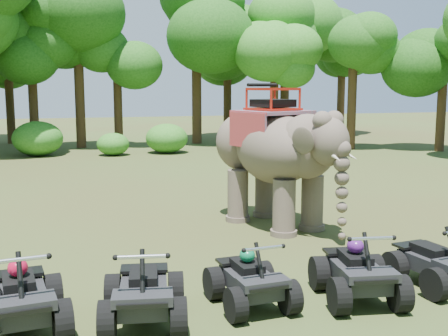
% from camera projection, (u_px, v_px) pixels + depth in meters
% --- Properties ---
extents(ground, '(110.00, 110.00, 0.00)m').
position_uv_depth(ground, '(241.00, 271.00, 11.12)').
color(ground, '#47381E').
rests_on(ground, ground).
extents(elephant, '(3.32, 4.77, 3.68)m').
position_uv_depth(elephant, '(274.00, 156.00, 14.52)').
color(elephant, brown).
rests_on(elephant, ground).
extents(atv_0, '(1.53, 1.96, 1.34)m').
position_uv_depth(atv_0, '(19.00, 289.00, 8.28)').
color(atv_0, black).
rests_on(atv_0, ground).
extents(atv_1, '(1.53, 1.92, 1.29)m').
position_uv_depth(atv_1, '(143.00, 284.00, 8.59)').
color(atv_1, black).
rests_on(atv_1, ground).
extents(atv_2, '(1.28, 1.67, 1.18)m').
position_uv_depth(atv_2, '(250.00, 272.00, 9.29)').
color(atv_2, black).
rests_on(atv_2, ground).
extents(atv_3, '(1.52, 1.91, 1.28)m').
position_uv_depth(atv_3, '(358.00, 264.00, 9.55)').
color(atv_3, black).
rests_on(atv_3, ground).
extents(atv_4, '(1.38, 1.76, 1.21)m').
position_uv_depth(atv_4, '(436.00, 255.00, 10.19)').
color(atv_4, black).
rests_on(atv_4, ground).
extents(tree_0, '(4.92, 4.92, 7.02)m').
position_uv_depth(tree_0, '(118.00, 87.00, 33.48)').
color(tree_0, '#195114').
rests_on(tree_0, ground).
extents(tree_1, '(6.91, 6.91, 9.87)m').
position_uv_depth(tree_1, '(196.00, 64.00, 34.80)').
color(tree_1, '#195114').
rests_on(tree_1, ground).
extents(tree_2, '(4.88, 4.88, 6.97)m').
position_uv_depth(tree_2, '(274.00, 88.00, 33.35)').
color(tree_2, '#195114').
rests_on(tree_2, ground).
extents(tree_3, '(4.83, 4.83, 6.90)m').
position_uv_depth(tree_3, '(352.00, 89.00, 31.75)').
color(tree_3, '#195114').
rests_on(tree_3, ground).
extents(tree_4, '(4.74, 4.74, 6.77)m').
position_uv_depth(tree_4, '(442.00, 90.00, 30.84)').
color(tree_4, '#195114').
rests_on(tree_4, ground).
extents(tree_28, '(5.08, 5.08, 7.26)m').
position_uv_depth(tree_28, '(33.00, 85.00, 31.89)').
color(tree_28, '#195114').
rests_on(tree_28, ground).
extents(tree_29, '(5.88, 5.88, 8.41)m').
position_uv_depth(tree_29, '(342.00, 77.00, 40.85)').
color(tree_29, '#195114').
rests_on(tree_29, ground).
extents(tree_31, '(5.06, 5.06, 7.22)m').
position_uv_depth(tree_31, '(9.00, 86.00, 34.87)').
color(tree_31, '#195114').
rests_on(tree_31, ground).
extents(tree_33, '(6.02, 6.02, 8.60)m').
position_uv_depth(tree_33, '(79.00, 74.00, 32.43)').
color(tree_33, '#195114').
rests_on(tree_33, ground).
extents(tree_36, '(6.51, 6.51, 9.30)m').
position_uv_depth(tree_36, '(285.00, 70.00, 36.90)').
color(tree_36, '#195114').
rests_on(tree_36, ground).
extents(tree_38, '(5.49, 5.49, 7.84)m').
position_uv_depth(tree_38, '(227.00, 81.00, 37.99)').
color(tree_38, '#195114').
rests_on(tree_38, ground).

